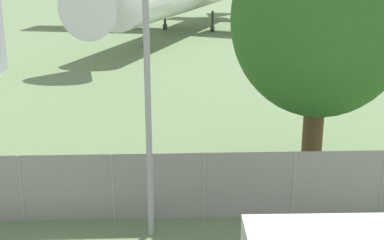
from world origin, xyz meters
The scene contains 3 objects.
perimeter_fence centered at (0.00, 9.74, 0.99)m, with size 56.07×0.07×1.98m.
tree_left_of_cabin centered at (6.29, 12.47, 5.28)m, with size 5.58×5.58×8.38m.
light_mast centered at (1.07, 8.90, 4.69)m, with size 0.44×0.44×7.66m.
Camera 1 is at (1.68, -4.03, 7.22)m, focal length 50.00 mm.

